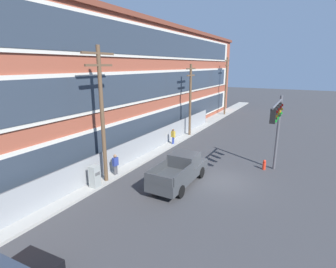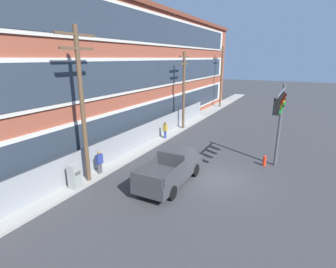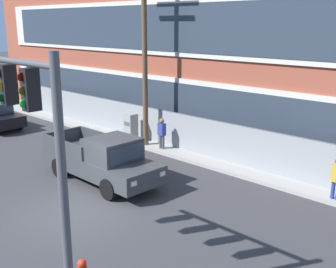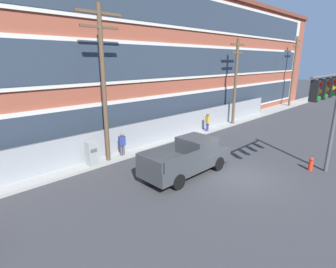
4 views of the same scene
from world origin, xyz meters
The scene contains 13 objects.
ground_plane centered at (0.00, 0.00, 0.00)m, with size 160.00×160.00×0.00m, color #38383A.
sidewalk_building_side centered at (0.00, 7.46, 0.08)m, with size 80.00×1.93×0.16m, color #9E9B93.
brick_mill_building centered at (4.25, 13.54, 5.98)m, with size 52.62×10.84×11.95m.
chain_link_fence centered at (0.76, 7.55, 0.99)m, with size 32.78×0.06×1.94m.
traffic_signal_mast centered at (2.53, -2.99, 4.24)m, with size 4.75×0.43×5.71m.
pickup_truck_dark_grey centered at (-1.63, 2.34, 0.93)m, with size 5.61×2.11×1.95m.
utility_pole_near_corner centered at (-3.94, 6.83, 5.03)m, with size 2.74×0.26×9.02m.
utility_pole_midblock centered at (9.99, 6.78, 4.38)m, with size 2.16×0.26×7.96m.
utility_pole_far_east centered at (24.40, 7.04, 4.91)m, with size 2.14×0.26×8.99m.
electrical_cabinet centered at (-5.05, 6.80, 0.81)m, with size 0.57×0.56×1.61m.
pedestrian_near_cabinet centered at (5.93, 6.78, 0.97)m, with size 0.34×0.45×1.69m.
pedestrian_by_fence centered at (-2.85, 6.89, 0.97)m, with size 0.43×0.29×1.69m.
fire_hydrant centered at (3.66, -2.33, 0.38)m, with size 0.24×0.24×0.78m.
Camera 1 is at (-16.51, -4.81, 7.84)m, focal length 28.00 mm.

